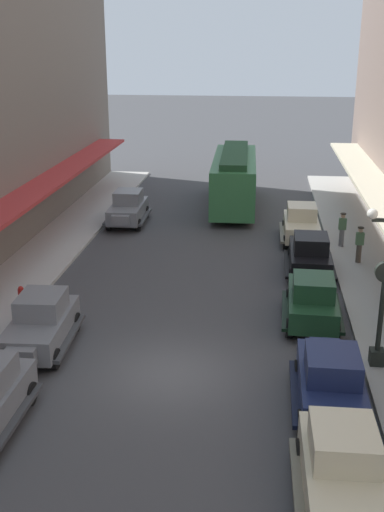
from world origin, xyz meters
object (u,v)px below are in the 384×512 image
object	(u,v)px
parked_car_7	(312,299)
fire_hydrant	(21,296)
parked_car_4	(331,378)
parked_car_5	(343,469)
pedestrian_2	(359,244)
parked_car_6	(41,322)
parked_car_2	(310,254)
parked_car_0	(128,207)
streetcar	(234,177)
pedestrian_0	(342,229)
parked_car_3	(301,223)

from	to	relation	value
parked_car_7	fire_hydrant	world-z (taller)	parked_car_7
parked_car_4	parked_car_5	distance (m)	3.94
parked_car_4	pedestrian_2	bearing A→B (deg)	78.79
parked_car_5	pedestrian_2	distance (m)	16.33
parked_car_6	parked_car_2	bearing A→B (deg)	40.92
fire_hydrant	parked_car_0	bearing A→B (deg)	82.62
parked_car_6	streetcar	bearing A→B (deg)	74.14
parked_car_2	pedestrian_2	bearing A→B (deg)	31.38
parked_car_7	pedestrian_0	bearing A→B (deg)	77.10
pedestrian_0	parked_car_5	bearing A→B (deg)	-96.18
parked_car_5	pedestrian_2	bearing A→B (deg)	81.15
parked_car_2	fire_hydrant	world-z (taller)	parked_car_2
fire_hydrant	pedestrian_2	world-z (taller)	pedestrian_2
parked_car_4	pedestrian_2	xyz separation A→B (m)	(2.42, 12.19, 0.07)
pedestrian_0	parked_car_0	bearing A→B (deg)	163.98
parked_car_0	pedestrian_0	size ratio (longest dim) A/B	2.57
parked_car_2	parked_car_4	xyz separation A→B (m)	(-0.12, -10.79, 0.00)
parked_car_3	parked_car_7	distance (m)	9.95
parked_car_6	fire_hydrant	world-z (taller)	parked_car_6
parked_car_7	parked_car_5	bearing A→B (deg)	-89.87
parked_car_2	pedestrian_0	xyz separation A→B (m)	(1.79, 3.75, 0.07)
parked_car_2	parked_car_5	size ratio (longest dim) A/B	1.00
parked_car_2	pedestrian_0	distance (m)	4.16
streetcar	parked_car_3	bearing A→B (deg)	-59.22
parked_car_7	parked_car_6	bearing A→B (deg)	-161.64
parked_car_2	parked_car_6	xyz separation A→B (m)	(-9.35, -8.11, 0.00)
parked_car_5	fire_hydrant	world-z (taller)	parked_car_5
parked_car_5	streetcar	world-z (taller)	streetcar
parked_car_5	parked_car_7	size ratio (longest dim) A/B	1.00
streetcar	parked_car_4	bearing A→B (deg)	-80.28
parked_car_4	parked_car_5	xyz separation A→B (m)	(-0.10, -3.94, 0.00)
parked_car_0	parked_car_2	size ratio (longest dim) A/B	1.00
parked_car_0	streetcar	distance (m)	7.13
parked_car_3	pedestrian_2	world-z (taller)	parked_car_3
pedestrian_2	parked_car_3	bearing A→B (deg)	124.99
parked_car_0	parked_car_4	xyz separation A→B (m)	(9.48, -17.81, 0.00)
parked_car_4	parked_car_6	size ratio (longest dim) A/B	0.99
parked_car_3	parked_car_7	xyz separation A→B (m)	(-0.11, -9.95, 0.00)
parked_car_3	parked_car_4	distance (m)	15.66
parked_car_3	parked_car_6	distance (m)	15.92
pedestrian_0	parked_car_4	bearing A→B (deg)	-97.46
parked_car_7	streetcar	bearing A→B (deg)	102.63
fire_hydrant	parked_car_3	bearing A→B (deg)	42.24
parked_car_3	streetcar	bearing A→B (deg)	120.78
parked_car_0	parked_car_4	distance (m)	20.18
parked_car_0	parked_car_2	distance (m)	11.89
parked_car_4	streetcar	size ratio (longest dim) A/B	0.44
parked_car_6	parked_car_0	bearing A→B (deg)	90.93
parked_car_5	parked_car_6	distance (m)	11.29
parked_car_5	pedestrian_0	distance (m)	18.59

